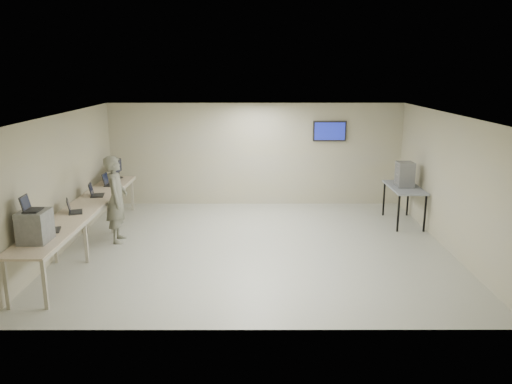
{
  "coord_description": "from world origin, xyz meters",
  "views": [
    {
      "loc": [
        -0.02,
        -10.05,
        3.68
      ],
      "look_at": [
        0.0,
        0.2,
        1.15
      ],
      "focal_mm": 35.0,
      "sensor_mm": 36.0,
      "label": 1
    }
  ],
  "objects_px": {
    "equipment_box": "(35,226)",
    "side_table": "(405,190)",
    "soldier": "(117,199)",
    "workbench": "(85,209)"
  },
  "relations": [
    {
      "from": "workbench",
      "to": "equipment_box",
      "type": "relative_size",
      "value": 11.33
    },
    {
      "from": "soldier",
      "to": "side_table",
      "type": "distance_m",
      "value": 6.74
    },
    {
      "from": "equipment_box",
      "to": "side_table",
      "type": "relative_size",
      "value": 0.35
    },
    {
      "from": "soldier",
      "to": "side_table",
      "type": "bearing_deg",
      "value": -86.3
    },
    {
      "from": "equipment_box",
      "to": "side_table",
      "type": "distance_m",
      "value": 8.23
    },
    {
      "from": "equipment_box",
      "to": "soldier",
      "type": "bearing_deg",
      "value": 77.06
    },
    {
      "from": "workbench",
      "to": "side_table",
      "type": "xyz_separation_m",
      "value": [
        7.19,
        1.67,
        0.02
      ]
    },
    {
      "from": "workbench",
      "to": "soldier",
      "type": "height_order",
      "value": "soldier"
    },
    {
      "from": "workbench",
      "to": "equipment_box",
      "type": "distance_m",
      "value": 2.23
    },
    {
      "from": "workbench",
      "to": "soldier",
      "type": "xyz_separation_m",
      "value": [
        0.57,
        0.37,
        0.12
      ]
    }
  ]
}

